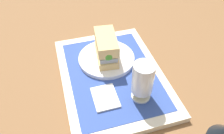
{
  "coord_description": "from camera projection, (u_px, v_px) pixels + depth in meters",
  "views": [
    {
      "loc": [
        0.49,
        -0.14,
        0.54
      ],
      "look_at": [
        0.0,
        0.0,
        0.05
      ],
      "focal_mm": 36.38,
      "sensor_mm": 36.0,
      "label": 1
    }
  ],
  "objects": [
    {
      "name": "sandwich",
      "position": [
        106.0,
        48.0,
        0.74
      ],
      "size": [
        0.14,
        0.08,
        0.08
      ],
      "rotation": [
        0.0,
        0.0,
        -0.12
      ],
      "color": "tan",
      "rests_on": "plate"
    },
    {
      "name": "placemat",
      "position": [
        112.0,
        74.0,
        0.73
      ],
      "size": [
        0.38,
        0.27,
        0.0
      ],
      "primitive_type": "cube",
      "color": "#2D4793",
      "rests_on": "tray"
    },
    {
      "name": "napkin_folded",
      "position": [
        105.0,
        97.0,
        0.66
      ],
      "size": [
        0.09,
        0.07,
        0.01
      ],
      "primitive_type": "cube",
      "color": "white",
      "rests_on": "placemat"
    },
    {
      "name": "beer_glass",
      "position": [
        143.0,
        81.0,
        0.62
      ],
      "size": [
        0.06,
        0.06,
        0.12
      ],
      "color": "silver",
      "rests_on": "placemat"
    },
    {
      "name": "tray",
      "position": [
        112.0,
        76.0,
        0.74
      ],
      "size": [
        0.44,
        0.32,
        0.02
      ],
      "primitive_type": "cube",
      "color": "beige",
      "rests_on": "ground_plane"
    },
    {
      "name": "plate",
      "position": [
        106.0,
        59.0,
        0.77
      ],
      "size": [
        0.19,
        0.19,
        0.01
      ],
      "primitive_type": "cylinder",
      "color": "white",
      "rests_on": "placemat"
    },
    {
      "name": "ground_plane",
      "position": [
        112.0,
        78.0,
        0.75
      ],
      "size": [
        3.0,
        3.0,
        0.0
      ],
      "primitive_type": "plane",
      "color": "brown"
    }
  ]
}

